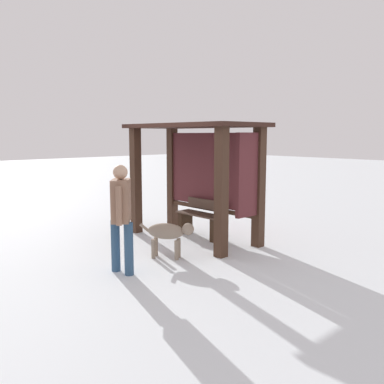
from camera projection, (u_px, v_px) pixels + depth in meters
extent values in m
plane|color=white|center=(193.00, 239.00, 8.61)|extent=(60.00, 60.00, 0.00)
cube|color=#3F291D|center=(136.00, 181.00, 9.04)|extent=(0.18, 0.18, 2.27)
cube|color=#3F291D|center=(221.00, 193.00, 7.18)|extent=(0.18, 0.18, 2.27)
cube|color=#3F291D|center=(172.00, 178.00, 9.73)|extent=(0.18, 0.18, 2.27)
cube|color=#3F291D|center=(259.00, 188.00, 7.87)|extent=(0.18, 0.18, 2.27)
cube|color=#351E17|center=(193.00, 126.00, 8.30)|extent=(2.95, 1.43, 0.08)
cube|color=#59262A|center=(211.00, 170.00, 8.77)|extent=(2.37, 0.08, 1.54)
cube|color=#3F291D|center=(210.00, 209.00, 8.87)|extent=(2.37, 0.06, 0.08)
cube|color=#59262A|center=(248.00, 175.00, 7.61)|extent=(0.08, 0.57, 1.54)
cube|color=#4F392D|center=(201.00, 214.00, 8.69)|extent=(1.17, 0.38, 0.03)
cube|color=#4F392D|center=(207.00, 204.00, 8.78)|extent=(1.11, 0.04, 0.20)
cube|color=#302014|center=(217.00, 230.00, 8.37)|extent=(0.12, 0.32, 0.47)
cube|color=#302014|center=(185.00, 222.00, 9.08)|extent=(0.12, 0.32, 0.47)
cube|color=#916B54|center=(121.00, 201.00, 6.32)|extent=(0.52, 0.49, 0.65)
sphere|color=#D2A98B|center=(120.00, 172.00, 6.26)|extent=(0.22, 0.22, 0.22)
cylinder|color=#2D4C6C|center=(129.00, 249.00, 6.33)|extent=(0.20, 0.20, 0.82)
cylinder|color=#2D4C6C|center=(116.00, 246.00, 6.52)|extent=(0.20, 0.20, 0.82)
cylinder|color=#916B54|center=(119.00, 206.00, 6.05)|extent=(0.13, 0.13, 0.58)
cylinder|color=#916B54|center=(123.00, 200.00, 6.60)|extent=(0.13, 0.13, 0.58)
ellipsoid|color=gray|center=(166.00, 231.00, 7.20)|extent=(0.67, 0.58, 0.28)
sphere|color=gray|center=(188.00, 229.00, 7.11)|extent=(0.21, 0.21, 0.21)
cylinder|color=gray|center=(145.00, 228.00, 7.28)|extent=(0.19, 0.15, 0.16)
cylinder|color=gray|center=(176.00, 250.00, 7.13)|extent=(0.07, 0.07, 0.34)
cylinder|color=gray|center=(179.00, 248.00, 7.27)|extent=(0.07, 0.07, 0.34)
cylinder|color=gray|center=(153.00, 249.00, 7.21)|extent=(0.07, 0.07, 0.34)
cylinder|color=gray|center=(156.00, 247.00, 7.36)|extent=(0.07, 0.07, 0.34)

